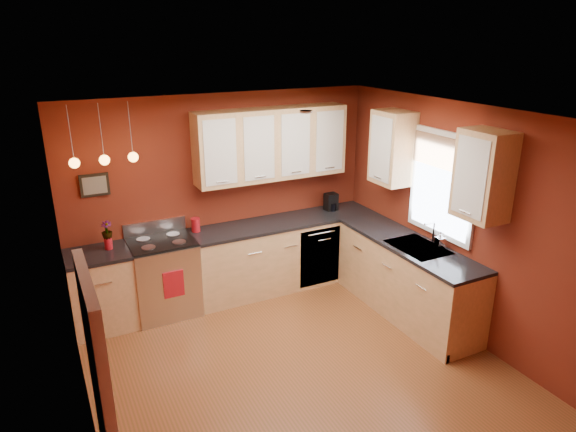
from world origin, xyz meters
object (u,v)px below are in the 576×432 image
gas_range (164,276)px  coffee_maker (331,202)px  red_canister (196,225)px  soap_pump (440,240)px  sink (418,249)px

gas_range → coffee_maker: (2.41, 0.08, 0.57)m
red_canister → coffee_maker: size_ratio=0.73×
coffee_maker → soap_pump: size_ratio=1.09×
gas_range → red_canister: (0.47, 0.13, 0.55)m
soap_pump → red_canister: bearing=142.3°
red_canister → sink: bearing=-37.2°
coffee_maker → soap_pump: 1.79m
red_canister → coffee_maker: bearing=-1.6°
soap_pump → gas_range: bearing=149.3°
gas_range → coffee_maker: size_ratio=4.65×
red_canister → soap_pump: bearing=-37.7°
sink → soap_pump: sink is taller
gas_range → soap_pump: size_ratio=5.08×
red_canister → coffee_maker: (1.94, -0.05, 0.02)m
sink → coffee_maker: size_ratio=2.93×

